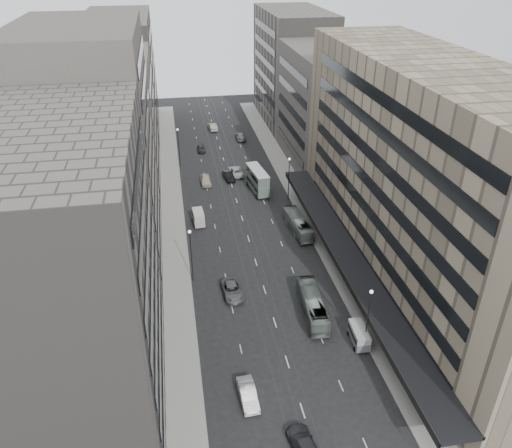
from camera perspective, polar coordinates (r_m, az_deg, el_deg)
ground at (r=64.32m, az=2.35°, el=-11.74°), size 220.00×220.00×0.00m
sidewalk_right at (r=97.35m, az=4.66°, el=3.66°), size 4.00×125.00×0.15m
sidewalk_left at (r=94.61m, az=-9.58°, el=2.52°), size 4.00×125.00×0.15m
department_store at (r=69.56m, az=18.78°, el=4.64°), size 19.20×60.00×30.00m
building_right_mid at (r=108.62m, az=8.01°, el=13.00°), size 15.00×28.00×24.00m
building_right_far at (r=136.11m, az=4.21°, el=17.42°), size 15.00×32.00×28.00m
building_left_a at (r=48.91m, az=-20.74°, el=-6.77°), size 15.00×28.00×30.00m
building_left_b at (r=71.61m, az=-17.94°, el=7.29°), size 15.00×26.00×34.00m
building_left_c at (r=98.36m, az=-15.95°, el=10.71°), size 15.00×28.00×25.00m
building_left_d at (r=129.70m, az=-15.01°, el=15.93°), size 15.00×38.00×28.00m
lamp_right_near at (r=59.85m, az=12.74°, el=-9.77°), size 0.44×0.44×8.32m
lamp_right_far at (r=92.47m, az=3.78°, el=5.75°), size 0.44×0.44×8.32m
lamp_left_near at (r=69.85m, az=-7.45°, el=-2.93°), size 0.44×0.44×8.32m
lamp_left_far at (r=108.68m, az=-8.85°, el=9.17°), size 0.44×0.44×8.32m
bus_near at (r=65.82m, az=6.47°, el=-9.19°), size 3.11×10.48×2.88m
bus_far at (r=83.51m, az=4.79°, el=0.01°), size 3.12×10.15×2.78m
double_decker at (r=96.48m, az=0.18°, el=5.08°), size 3.45×8.58×4.56m
vw_microbus at (r=62.66m, az=11.69°, el=-12.31°), size 2.06×4.18×2.21m
panel_van at (r=85.89m, az=-6.58°, el=0.77°), size 2.09×3.98×2.45m
sedan_1 at (r=55.64m, az=-0.93°, el=-18.88°), size 1.91×4.89×1.59m
sedan_2 at (r=69.08m, az=-2.74°, el=-7.57°), size 2.94×5.71×1.54m
sedan_3 at (r=51.94m, az=5.56°, el=-23.89°), size 2.91×5.78×1.61m
sedan_4 at (r=100.74m, az=-5.76°, el=5.02°), size 2.01×5.00×1.70m
sedan_5 at (r=102.42m, az=-3.14°, el=5.51°), size 2.21×4.92×1.57m
sedan_6 at (r=104.51m, az=-2.34°, el=6.05°), size 2.95×5.92×1.61m
sedan_7 at (r=124.43m, az=-1.78°, el=9.99°), size 2.50×5.69×1.63m
sedan_8 at (r=117.60m, az=-6.27°, el=8.59°), size 1.68×4.15×1.41m
sedan_9 at (r=131.55m, az=-4.99°, el=11.01°), size 2.39×5.38×1.72m
pedestrian at (r=59.99m, az=16.20°, el=-15.39°), size 0.89×0.83×2.05m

